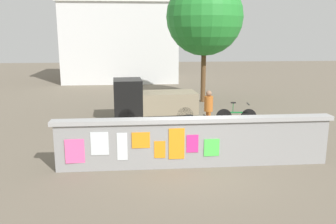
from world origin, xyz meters
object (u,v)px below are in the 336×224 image
(bicycle_near, at_px, (236,116))
(tree_roadside, at_px, (205,17))
(auto_rickshaw_truck, at_px, (151,100))
(bicycle_far, at_px, (193,131))
(person_walking, at_px, (209,107))
(motorcycle, at_px, (111,140))

(bicycle_near, height_order, tree_roadside, tree_roadside)
(auto_rickshaw_truck, xyz_separation_m, bicycle_far, (1.38, -3.17, -0.54))
(tree_roadside, bearing_deg, person_walking, -98.64)
(bicycle_near, bearing_deg, bicycle_far, -135.80)
(bicycle_far, height_order, person_walking, person_walking)
(auto_rickshaw_truck, height_order, bicycle_far, auto_rickshaw_truck)
(bicycle_near, distance_m, person_walking, 1.81)
(motorcycle, relative_size, tree_roadside, 0.28)
(bicycle_near, height_order, bicycle_far, same)
(bicycle_far, bearing_deg, person_walking, 55.91)
(auto_rickshaw_truck, relative_size, bicycle_far, 2.17)
(bicycle_near, xyz_separation_m, person_walking, (-1.40, -0.96, 0.62))
(bicycle_far, distance_m, person_walking, 1.57)
(motorcycle, relative_size, person_walking, 1.17)
(bicycle_near, xyz_separation_m, bicycle_far, (-2.21, -2.15, 0.00))
(auto_rickshaw_truck, bearing_deg, person_walking, -42.13)
(tree_roadside, bearing_deg, bicycle_far, -103.36)
(motorcycle, relative_size, bicycle_near, 1.11)
(tree_roadside, bearing_deg, bicycle_near, -84.80)
(motorcycle, distance_m, tree_roadside, 10.55)
(motorcycle, xyz_separation_m, bicycle_far, (2.82, 1.23, -0.10))
(motorcycle, distance_m, person_walking, 4.39)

